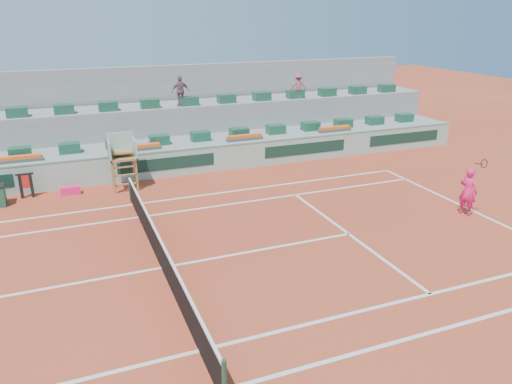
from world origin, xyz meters
The scene contains 16 objects.
ground centered at (0.00, 0.00, 0.00)m, with size 90.00×90.00×0.00m, color #A4381F.
seating_tier_lower centered at (0.00, 10.70, 0.60)m, with size 36.00×4.00×1.20m, color gray.
seating_tier_upper centered at (0.00, 12.30, 1.30)m, with size 36.00×2.40×2.60m, color gray.
stadium_back_wall centered at (0.00, 13.90, 2.20)m, with size 36.00×0.40×4.40m, color gray.
player_bag centered at (-2.21, 7.62, 0.17)m, with size 0.78×0.35×0.35m, color #FE2173.
spectator_mid centered at (3.54, 11.54, 3.36)m, with size 0.89×0.37×1.51m, color #79515B.
spectator_right centered at (10.08, 11.52, 3.28)m, with size 0.87×0.50×1.35m, color #994C54.
court_lines centered at (0.00, 0.00, 0.01)m, with size 23.89×11.09×0.01m.
tennis_net centered at (0.00, 0.00, 0.53)m, with size 0.10×11.97×1.10m.
advertising_hoarding centered at (0.02, 8.50, 0.63)m, with size 36.00×0.34×1.26m.
umpire_chair centered at (0.00, 7.50, 1.54)m, with size 1.10×0.90×2.40m.
seat_row_lower centered at (0.00, 9.80, 1.42)m, with size 32.90×0.60×0.44m.
seat_row_upper centered at (0.00, 11.70, 2.82)m, with size 32.90×0.60×0.44m.
flower_planters centered at (-1.50, 9.00, 1.33)m, with size 26.80×0.36×0.28m.
towel_rack centered at (-3.84, 7.86, 0.60)m, with size 0.68×0.11×1.03m.
tennis_player centered at (11.35, -0.09, 0.92)m, with size 0.64×0.95×2.28m.
Camera 1 is at (-2.24, -13.16, 7.15)m, focal length 35.00 mm.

